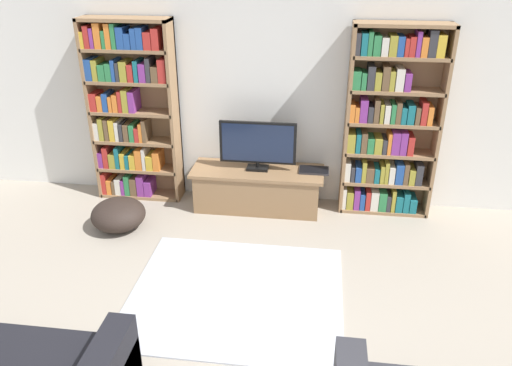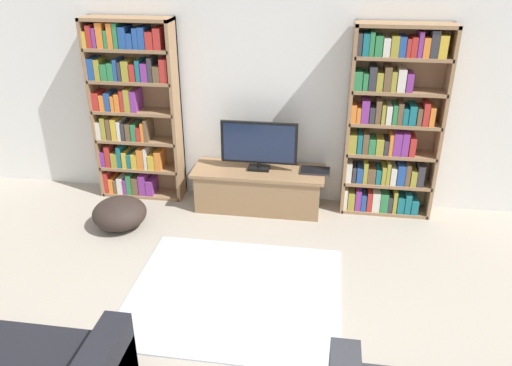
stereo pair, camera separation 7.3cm
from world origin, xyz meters
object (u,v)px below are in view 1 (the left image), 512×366
laptop (314,170)px  television (258,145)px  tv_stand (257,188)px  beanbag_ottoman (118,214)px  bookshelf_right (389,125)px  bookshelf_left (131,110)px

laptop → television: bearing=-177.7°
tv_stand → laptop: (0.63, 0.04, 0.25)m
tv_stand → beanbag_ottoman: 1.56m
bookshelf_right → laptop: bearing=-172.1°
tv_stand → laptop: size_ratio=4.51×
bookshelf_left → tv_stand: (1.47, -0.15, -0.82)m
bookshelf_left → laptop: bearing=-2.9°
tv_stand → television: bearing=90.0°
bookshelf_right → beanbag_ottoman: bearing=-164.0°
bookshelf_right → tv_stand: size_ratio=1.40×
bookshelf_left → television: bearing=-5.1°
bookshelf_right → laptop: 0.93m
tv_stand → beanbag_ottoman: size_ratio=2.59×
tv_stand → laptop: laptop is taller
laptop → beanbag_ottoman: laptop is taller
bookshelf_right → television: bookshelf_right is taller
bookshelf_right → tv_stand: bearing=-174.1°
laptop → bookshelf_left: bearing=177.1°
bookshelf_right → tv_stand: (-1.39, -0.15, -0.77)m
bookshelf_left → tv_stand: 1.69m
tv_stand → bookshelf_right: bearing=5.9°
bookshelf_right → beanbag_ottoman: 3.04m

